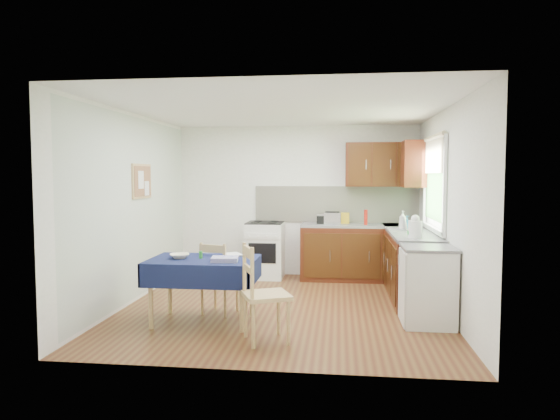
# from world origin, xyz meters

# --- Properties ---
(floor) EXTENTS (4.20, 4.20, 0.00)m
(floor) POSITION_xyz_m (0.00, 0.00, 0.00)
(floor) COLOR #532816
(floor) RESTS_ON ground
(ceiling) EXTENTS (4.00, 4.20, 0.02)m
(ceiling) POSITION_xyz_m (0.00, 0.00, 2.50)
(ceiling) COLOR white
(ceiling) RESTS_ON wall_back
(wall_back) EXTENTS (4.00, 0.02, 2.50)m
(wall_back) POSITION_xyz_m (0.00, 2.10, 1.25)
(wall_back) COLOR silver
(wall_back) RESTS_ON ground
(wall_front) EXTENTS (4.00, 0.02, 2.50)m
(wall_front) POSITION_xyz_m (0.00, -2.10, 1.25)
(wall_front) COLOR silver
(wall_front) RESTS_ON ground
(wall_left) EXTENTS (0.02, 4.20, 2.50)m
(wall_left) POSITION_xyz_m (-2.00, 0.00, 1.25)
(wall_left) COLOR silver
(wall_left) RESTS_ON ground
(wall_right) EXTENTS (0.02, 4.20, 2.50)m
(wall_right) POSITION_xyz_m (2.00, 0.00, 1.25)
(wall_right) COLOR silver
(wall_right) RESTS_ON ground
(base_cabinets) EXTENTS (1.90, 2.30, 0.86)m
(base_cabinets) POSITION_xyz_m (1.36, 1.26, 0.43)
(base_cabinets) COLOR black
(base_cabinets) RESTS_ON ground
(worktop_back) EXTENTS (1.90, 0.60, 0.04)m
(worktop_back) POSITION_xyz_m (1.05, 1.80, 0.88)
(worktop_back) COLOR slate
(worktop_back) RESTS_ON base_cabinets
(worktop_right) EXTENTS (0.60, 1.70, 0.04)m
(worktop_right) POSITION_xyz_m (1.70, 0.65, 0.88)
(worktop_right) COLOR slate
(worktop_right) RESTS_ON base_cabinets
(worktop_corner) EXTENTS (0.60, 0.60, 0.04)m
(worktop_corner) POSITION_xyz_m (1.70, 1.80, 0.88)
(worktop_corner) COLOR slate
(worktop_corner) RESTS_ON base_cabinets
(splashback) EXTENTS (2.70, 0.02, 0.60)m
(splashback) POSITION_xyz_m (0.65, 2.08, 1.20)
(splashback) COLOR silver
(splashback) RESTS_ON wall_back
(upper_cabinets) EXTENTS (1.20, 0.85, 0.70)m
(upper_cabinets) POSITION_xyz_m (1.52, 1.80, 1.85)
(upper_cabinets) COLOR black
(upper_cabinets) RESTS_ON wall_back
(stove) EXTENTS (0.60, 0.61, 0.92)m
(stove) POSITION_xyz_m (-0.50, 1.80, 0.46)
(stove) COLOR white
(stove) RESTS_ON ground
(window) EXTENTS (0.04, 1.48, 1.26)m
(window) POSITION_xyz_m (1.97, 0.70, 1.65)
(window) COLOR #2C5B25
(window) RESTS_ON wall_right
(fridge) EXTENTS (0.58, 0.60, 0.89)m
(fridge) POSITION_xyz_m (1.70, -0.55, 0.44)
(fridge) COLOR white
(fridge) RESTS_ON ground
(corkboard) EXTENTS (0.04, 0.62, 0.47)m
(corkboard) POSITION_xyz_m (-1.97, 0.30, 1.60)
(corkboard) COLOR tan
(corkboard) RESTS_ON wall_left
(dining_table) EXTENTS (1.21, 0.82, 0.73)m
(dining_table) POSITION_xyz_m (-0.83, -0.76, 0.63)
(dining_table) COLOR #0F103C
(dining_table) RESTS_ON ground
(chair_far) EXTENTS (0.48, 0.48, 0.88)m
(chair_far) POSITION_xyz_m (-0.75, -0.39, 0.46)
(chair_far) COLOR tan
(chair_far) RESTS_ON ground
(chair_near) EXTENTS (0.57, 0.57, 0.99)m
(chair_near) POSITION_xyz_m (-0.07, -1.34, 0.52)
(chair_near) COLOR tan
(chair_near) RESTS_ON ground
(toaster) EXTENTS (0.26, 0.16, 0.20)m
(toaster) POSITION_xyz_m (0.60, 1.79, 0.99)
(toaster) COLOR #BBBBC0
(toaster) RESTS_ON worktop_back
(sandwich_press) EXTENTS (0.28, 0.24, 0.16)m
(sandwich_press) POSITION_xyz_m (0.49, 1.84, 0.98)
(sandwich_press) COLOR black
(sandwich_press) RESTS_ON worktop_back
(sauce_bottle) EXTENTS (0.05, 0.05, 0.24)m
(sauce_bottle) POSITION_xyz_m (1.12, 1.70, 1.02)
(sauce_bottle) COLOR red
(sauce_bottle) RESTS_ON worktop_back
(yellow_packet) EXTENTS (0.14, 0.10, 0.18)m
(yellow_packet) POSITION_xyz_m (0.80, 1.88, 0.99)
(yellow_packet) COLOR gold
(yellow_packet) RESTS_ON worktop_back
(dish_rack) EXTENTS (0.44, 0.34, 0.21)m
(dish_rack) POSITION_xyz_m (1.63, 1.00, 0.92)
(dish_rack) COLOR gray
(dish_rack) RESTS_ON worktop_right
(kettle) EXTENTS (0.17, 0.17, 0.29)m
(kettle) POSITION_xyz_m (1.65, 0.11, 1.03)
(kettle) COLOR white
(kettle) RESTS_ON worktop_right
(cup) EXTENTS (0.16, 0.16, 0.09)m
(cup) POSITION_xyz_m (1.69, 1.65, 0.95)
(cup) COLOR white
(cup) RESTS_ON worktop_back
(soap_bottle_a) EXTENTS (0.13, 0.13, 0.28)m
(soap_bottle_a) POSITION_xyz_m (1.60, 0.99, 1.04)
(soap_bottle_a) COLOR white
(soap_bottle_a) RESTS_ON worktop_right
(soap_bottle_b) EXTENTS (0.12, 0.12, 0.20)m
(soap_bottle_b) POSITION_xyz_m (1.67, 1.06, 1.00)
(soap_bottle_b) COLOR #1B59A2
(soap_bottle_b) RESTS_ON worktop_right
(soap_bottle_c) EXTENTS (0.16, 0.16, 0.19)m
(soap_bottle_c) POSITION_xyz_m (1.62, 0.12, 0.99)
(soap_bottle_c) COLOR green
(soap_bottle_c) RESTS_ON worktop_right
(plate_bowl) EXTENTS (0.29, 0.29, 0.05)m
(plate_bowl) POSITION_xyz_m (-1.10, -0.77, 0.76)
(plate_bowl) COLOR #F6EEC9
(plate_bowl) RESTS_ON dining_table
(book) EXTENTS (0.29, 0.31, 0.02)m
(book) POSITION_xyz_m (-0.62, -0.54, 0.74)
(book) COLOR white
(book) RESTS_ON dining_table
(spice_jar) EXTENTS (0.04, 0.04, 0.08)m
(spice_jar) POSITION_xyz_m (-0.86, -0.74, 0.78)
(spice_jar) COLOR #268E2D
(spice_jar) RESTS_ON dining_table
(tea_towel) EXTENTS (0.31, 0.26, 0.05)m
(tea_towel) POSITION_xyz_m (-0.54, -0.92, 0.76)
(tea_towel) COLOR navy
(tea_towel) RESTS_ON dining_table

